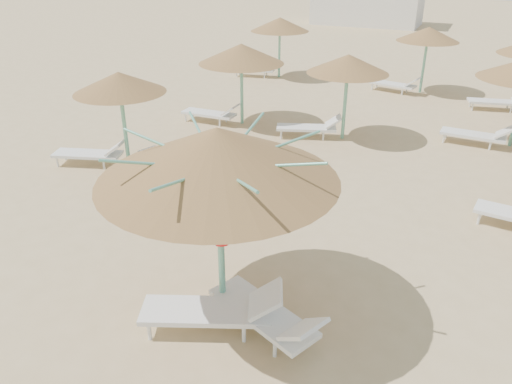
% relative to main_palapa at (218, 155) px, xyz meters
% --- Properties ---
extents(ground, '(120.00, 120.00, 0.00)m').
position_rel_main_palapa_xyz_m(ground, '(0.25, -0.13, -2.86)').
color(ground, tan).
rests_on(ground, ground).
extents(main_palapa, '(3.66, 3.66, 3.28)m').
position_rel_main_palapa_xyz_m(main_palapa, '(0.00, 0.00, 0.00)').
color(main_palapa, '#68B598').
rests_on(main_palapa, ground).
extents(lounger_main_a, '(2.34, 1.49, 0.82)m').
position_rel_main_palapa_xyz_m(lounger_main_a, '(0.14, -0.48, -2.47)').
color(lounger_main_a, white).
rests_on(lounger_main_a, ground).
extents(lounger_main_b, '(2.21, 1.45, 0.78)m').
position_rel_main_palapa_xyz_m(lounger_main_b, '(0.94, -0.24, -2.49)').
color(lounger_main_b, white).
rests_on(lounger_main_b, ground).
extents(palapa_field, '(19.60, 14.08, 2.72)m').
position_rel_main_palapa_xyz_m(palapa_field, '(2.33, 9.94, -0.53)').
color(palapa_field, '#68B598').
rests_on(palapa_field, ground).
extents(service_hut, '(8.40, 4.40, 3.25)m').
position_rel_main_palapa_xyz_m(service_hut, '(-5.75, 34.87, -1.21)').
color(service_hut, silver).
rests_on(service_hut, ground).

